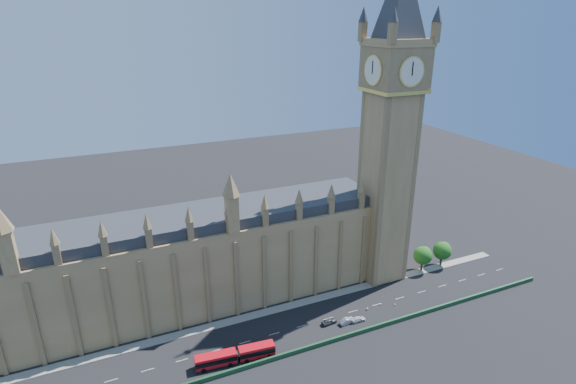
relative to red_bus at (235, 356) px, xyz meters
name	(u,v)px	position (x,y,z in m)	size (l,w,h in m)	color
ground	(288,330)	(16.28, 5.64, -1.72)	(400.00, 400.00, 0.00)	black
palace_westminster	(172,265)	(-8.72, 27.64, 12.15)	(120.00, 20.00, 28.00)	olive
elizabeth_tower	(392,104)	(54.28, 19.63, 52.84)	(20.59, 20.59, 105.00)	olive
bridge_parapet	(303,349)	(16.28, -3.36, -1.12)	(160.00, 0.60, 1.20)	#1E4C2D
kerb_north	(275,310)	(16.28, 15.14, -1.64)	(160.00, 3.00, 0.16)	gray
tree_east_near	(423,255)	(68.50, 15.72, 3.93)	(6.00, 6.00, 8.50)	#382619
tree_east_far	(443,250)	(76.50, 15.72, 3.93)	(6.00, 6.00, 8.50)	#382619
red_bus	(235,356)	(0.00, 0.00, 0.00)	(19.35, 4.80, 3.26)	red
car_grey	(329,321)	(27.46, 3.57, -0.97)	(1.76, 4.39, 1.49)	#3D3F44
car_silver	(347,321)	(31.99, 1.77, -0.96)	(1.60, 4.59, 1.51)	#9C9EA4
car_white	(358,319)	(35.16, 1.34, -1.09)	(1.76, 4.32, 1.25)	silver
cone_a	(380,304)	(44.88, 5.07, -1.40)	(0.54, 0.54, 0.65)	black
cone_b	(395,305)	(48.61, 3.13, -1.39)	(0.49, 0.49, 0.66)	black
cone_c	(367,309)	(40.24, 4.56, -1.32)	(0.58, 0.58, 0.80)	black
cone_d	(355,319)	(34.66, 1.90, -1.38)	(0.47, 0.47, 0.69)	black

